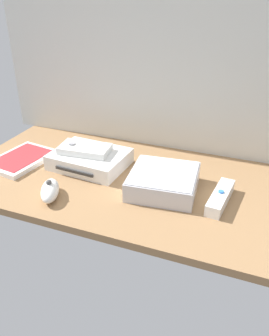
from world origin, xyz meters
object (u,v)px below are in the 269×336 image
Objects in this scene: game_console at (90,159)px; game_case at (21,159)px; remote_nunchuk at (50,190)px; mini_computer at (163,181)px; remote_wand at (220,197)px; remote_classic_pad at (85,149)px.

game_console is 1.06× the size of game_case.
remote_nunchuk is (19.26, -13.58, 1.28)cm from game_case.
remote_nunchuk reaches higher than game_console.
mini_computer reaches higher than game_console.
game_console is 2.02× the size of remote_nunchuk.
game_console is at bearing 22.04° from game_case.
mini_computer reaches higher than remote_wand.
remote_nunchuk is at bearing -151.54° from mini_computer.
game_case is at bearing -174.70° from remote_wand.
remote_classic_pad reaches higher than remote_nunchuk.
remote_wand is (14.81, -0.56, -1.13)cm from mini_computer.
remote_classic_pad is at bearing 22.06° from game_case.
remote_classic_pad reaches higher than game_console.
remote_wand is 40.62cm from remote_classic_pad.
remote_nunchuk is (-40.24, -13.23, 0.53)cm from remote_wand.
game_case is 1.37× the size of remote_classic_pad.
remote_nunchuk is (-1.39, -18.67, -0.16)cm from game_console.
game_case is 59.51cm from remote_wand.
game_case is (-20.65, -5.09, -1.44)cm from game_console.
remote_nunchuk is at bearing -26.99° from game_case.
game_console is at bearing 168.53° from mini_computer.
remote_classic_pad reaches higher than game_case.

